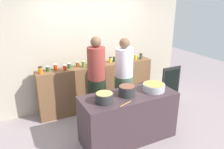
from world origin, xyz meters
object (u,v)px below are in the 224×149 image
Objects in this scene: preserve_jar_1 at (48,69)px; preserve_jar_15 at (141,56)px; cooking_pot_center at (127,91)px; preserve_jar_10 at (110,60)px; preserve_jar_7 at (92,63)px; cooking_pot_left at (104,98)px; preserve_jar_0 at (40,70)px; preserve_jar_13 at (130,58)px; preserve_jar_4 at (69,66)px; preserve_jar_9 at (103,61)px; preserve_jar_6 at (84,64)px; preserve_jar_14 at (136,57)px; chalkboard_sign at (171,85)px; preserve_jar_5 at (77,64)px; cook_with_tongs at (97,87)px; preserve_jar_11 at (114,59)px; preserve_jar_2 at (55,67)px; cooking_pot_right at (154,87)px; preserve_jar_3 at (65,67)px; preserve_jar_12 at (124,59)px; preserve_jar_8 at (98,63)px; wooden_spoon at (126,104)px; cook_in_cap at (124,83)px.

preserve_jar_15 is (2.22, -0.08, 0.02)m from preserve_jar_1.
preserve_jar_10 is at bearing 74.69° from cooking_pot_center.
preserve_jar_7 is 0.35× the size of cooking_pot_left.
preserve_jar_0 is 2.11m from preserve_jar_13.
preserve_jar_0 is at bearing 131.25° from cooking_pot_center.
preserve_jar_9 is (0.78, -0.03, 0.01)m from preserve_jar_4.
preserve_jar_0 is 0.91m from preserve_jar_6.
preserve_jar_13 is (1.20, 0.07, -0.02)m from preserve_jar_6.
preserve_jar_14 is 0.13× the size of chalkboard_sign.
preserve_jar_5 is at bearing 87.80° from cooking_pot_left.
cook_with_tongs reaches higher than preserve_jar_10.
cooking_pot_left is at bearing -138.90° from preserve_jar_15.
preserve_jar_4 is at bearing 166.60° from preserve_jar_6.
cook_with_tongs is at bearing -131.30° from preserve_jar_10.
preserve_jar_0 is 1.71m from preserve_jar_11.
preserve_jar_4 reaches higher than preserve_jar_7.
preserve_jar_2 is at bearing 179.29° from preserve_jar_10.
cooking_pot_center reaches higher than cooking_pot_right.
cooking_pot_center is (0.71, -1.35, -0.13)m from preserve_jar_3.
preserve_jar_5 is at bearing 98.84° from cook_with_tongs.
preserve_jar_12 is at bearing 62.56° from cooking_pot_center.
preserve_jar_12 is at bearing 2.06° from preserve_jar_0.
preserve_jar_2 is (0.32, 0.09, -0.01)m from preserve_jar_0.
cook_with_tongs reaches higher than preserve_jar_15.
preserve_jar_2 is 0.07× the size of cook_with_tongs.
preserve_jar_14 is 1.08m from chalkboard_sign.
preserve_jar_5 is at bearing -0.17° from preserve_jar_2.
preserve_jar_8 is at bearing 65.42° from cook_with_tongs.
preserve_jar_3 is 0.94× the size of preserve_jar_10.
preserve_jar_3 is 1.22m from preserve_jar_11.
cooking_pot_left is at bearing -84.93° from preserve_jar_4.
preserve_jar_0 is 0.80m from preserve_jar_5.
preserve_jar_13 is 0.36× the size of wooden_spoon.
preserve_jar_8 is (0.44, -0.09, 0.00)m from preserve_jar_5.
preserve_jar_2 is 1.01× the size of preserve_jar_9.
preserve_jar_13 is (1.62, 0.10, -0.01)m from preserve_jar_3.
preserve_jar_6 is 1.39× the size of preserve_jar_12.
wooden_spoon is at bearing -58.56° from preserve_jar_0.
preserve_jar_11 is 1.15m from cook_with_tongs.
preserve_jar_11 is 1.11× the size of preserve_jar_14.
preserve_jar_1 reaches higher than chalkboard_sign.
preserve_jar_15 is at bearing -5.23° from preserve_jar_10.
cooking_pot_center is 0.31× the size of chalkboard_sign.
preserve_jar_5 is at bearing 178.87° from preserve_jar_12.
preserve_jar_8 is 0.88m from preserve_jar_13.
cook_in_cap is at bearing -93.15° from preserve_jar_10.
preserve_jar_8 and preserve_jar_9 have the same top height.
preserve_jar_14 reaches higher than chalkboard_sign.
wooden_spoon is (-0.69, -1.75, -0.22)m from preserve_jar_11.
preserve_jar_11 is at bearing 68.35° from wooden_spoon.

